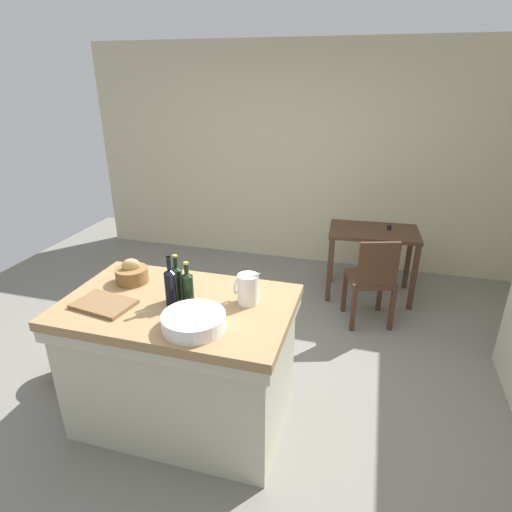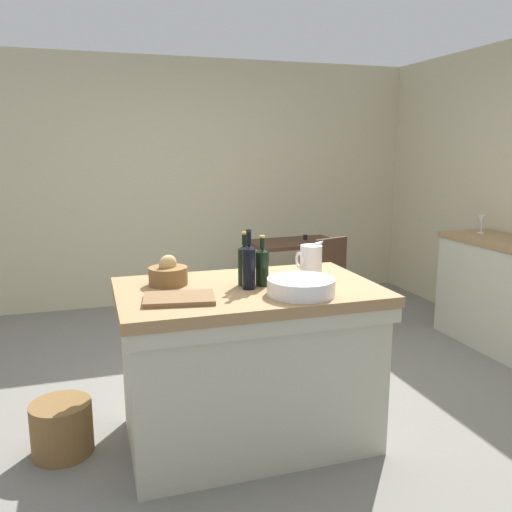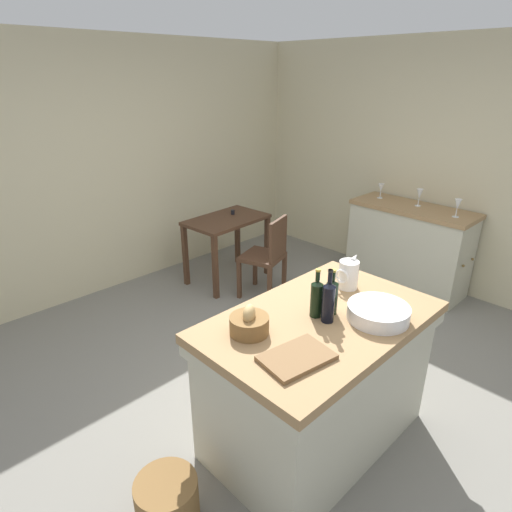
{
  "view_description": "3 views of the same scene",
  "coord_description": "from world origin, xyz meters",
  "px_view_note": "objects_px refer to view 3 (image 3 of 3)",
  "views": [
    {
      "loc": [
        0.89,
        -2.51,
        2.22
      ],
      "look_at": [
        0.08,
        0.36,
        0.94
      ],
      "focal_mm": 29.7,
      "sensor_mm": 36.0,
      "label": 1
    },
    {
      "loc": [
        -1.03,
        -3.16,
        1.67
      ],
      "look_at": [
        0.12,
        0.46,
        0.9
      ],
      "focal_mm": 37.25,
      "sensor_mm": 36.0,
      "label": 2
    },
    {
      "loc": [
        -2.01,
        -1.73,
        2.24
      ],
      "look_at": [
        0.08,
        0.42,
        0.96
      ],
      "focal_mm": 30.31,
      "sensor_mm": 36.0,
      "label": 3
    }
  ],
  "objects_px": {
    "island_table": "(317,375)",
    "bread_basket": "(249,323)",
    "cutting_board": "(297,357)",
    "wicker_hamper": "(168,503)",
    "wine_glass_left": "(420,194)",
    "wash_bowl": "(378,313)",
    "wine_bottle_green": "(328,301)",
    "wooden_chair": "(267,255)",
    "wine_bottle_dark": "(332,296)",
    "side_cabinet": "(408,247)",
    "pitcher": "(348,274)",
    "wine_glass_middle": "(381,188)",
    "wine_bottle_amber": "(317,297)",
    "wine_glass_far_left": "(458,205)",
    "writing_desk": "(227,228)"
  },
  "relations": [
    {
      "from": "side_cabinet",
      "to": "wine_glass_far_left",
      "type": "xyz_separation_m",
      "value": [
        -0.04,
        -0.45,
        0.59
      ]
    },
    {
      "from": "side_cabinet",
      "to": "writing_desk",
      "type": "distance_m",
      "value": 2.02
    },
    {
      "from": "side_cabinet",
      "to": "cutting_board",
      "type": "xyz_separation_m",
      "value": [
        -2.88,
        -0.85,
        0.46
      ]
    },
    {
      "from": "island_table",
      "to": "wash_bowl",
      "type": "distance_m",
      "value": 0.57
    },
    {
      "from": "wine_bottle_dark",
      "to": "wicker_hamper",
      "type": "xyz_separation_m",
      "value": [
        -1.11,
        0.16,
        -0.88
      ]
    },
    {
      "from": "wooden_chair",
      "to": "wine_bottle_green",
      "type": "bearing_deg",
      "value": -125.86
    },
    {
      "from": "wine_bottle_dark",
      "to": "wicker_hamper",
      "type": "distance_m",
      "value": 1.43
    },
    {
      "from": "wine_bottle_amber",
      "to": "wicker_hamper",
      "type": "relative_size",
      "value": 0.91
    },
    {
      "from": "cutting_board",
      "to": "wine_bottle_dark",
      "type": "relative_size",
      "value": 1.24
    },
    {
      "from": "cutting_board",
      "to": "wine_glass_left",
      "type": "distance_m",
      "value": 3.05
    },
    {
      "from": "bread_basket",
      "to": "wicker_hamper",
      "type": "relative_size",
      "value": 0.65
    },
    {
      "from": "wine_bottle_dark",
      "to": "wine_glass_far_left",
      "type": "bearing_deg",
      "value": 5.88
    },
    {
      "from": "wooden_chair",
      "to": "wicker_hamper",
      "type": "relative_size",
      "value": 2.67
    },
    {
      "from": "wine_bottle_green",
      "to": "wine_glass_middle",
      "type": "relative_size",
      "value": 2.02
    },
    {
      "from": "wooden_chair",
      "to": "wine_bottle_green",
      "type": "relative_size",
      "value": 2.73
    },
    {
      "from": "wine_glass_far_left",
      "to": "writing_desk",
      "type": "bearing_deg",
      "value": 122.87
    },
    {
      "from": "wine_bottle_dark",
      "to": "wine_bottle_green",
      "type": "height_order",
      "value": "wine_bottle_green"
    },
    {
      "from": "bread_basket",
      "to": "side_cabinet",
      "type": "bearing_deg",
      "value": 10.09
    },
    {
      "from": "wine_bottle_green",
      "to": "wicker_hamper",
      "type": "height_order",
      "value": "wine_bottle_green"
    },
    {
      "from": "island_table",
      "to": "wine_bottle_green",
      "type": "distance_m",
      "value": 0.56
    },
    {
      "from": "wine_bottle_amber",
      "to": "wine_bottle_green",
      "type": "relative_size",
      "value": 0.93
    },
    {
      "from": "island_table",
      "to": "pitcher",
      "type": "xyz_separation_m",
      "value": [
        0.43,
        0.11,
        0.52
      ]
    },
    {
      "from": "pitcher",
      "to": "wine_bottle_dark",
      "type": "bearing_deg",
      "value": -160.75
    },
    {
      "from": "island_table",
      "to": "wine_glass_left",
      "type": "xyz_separation_m",
      "value": [
        2.52,
        0.67,
        0.56
      ]
    },
    {
      "from": "side_cabinet",
      "to": "pitcher",
      "type": "height_order",
      "value": "pitcher"
    },
    {
      "from": "writing_desk",
      "to": "wine_glass_middle",
      "type": "xyz_separation_m",
      "value": [
        1.36,
        -1.09,
        0.42
      ]
    },
    {
      "from": "side_cabinet",
      "to": "wine_glass_middle",
      "type": "bearing_deg",
      "value": 84.42
    },
    {
      "from": "island_table",
      "to": "wine_bottle_green",
      "type": "height_order",
      "value": "wine_bottle_green"
    },
    {
      "from": "writing_desk",
      "to": "wooden_chair",
      "type": "bearing_deg",
      "value": -87.83
    },
    {
      "from": "wine_glass_left",
      "to": "writing_desk",
      "type": "bearing_deg",
      "value": 131.72
    },
    {
      "from": "island_table",
      "to": "wine_bottle_amber",
      "type": "xyz_separation_m",
      "value": [
        -0.01,
        0.04,
        0.54
      ]
    },
    {
      "from": "side_cabinet",
      "to": "wine_bottle_green",
      "type": "distance_m",
      "value": 2.65
    },
    {
      "from": "wine_glass_far_left",
      "to": "wine_glass_middle",
      "type": "xyz_separation_m",
      "value": [
        0.08,
        0.89,
        -0.01
      ]
    },
    {
      "from": "wine_bottle_amber",
      "to": "wooden_chair",
      "type": "bearing_deg",
      "value": 52.68
    },
    {
      "from": "island_table",
      "to": "side_cabinet",
      "type": "bearing_deg",
      "value": 15.59
    },
    {
      "from": "bread_basket",
      "to": "wine_bottle_green",
      "type": "xyz_separation_m",
      "value": [
        0.41,
        -0.22,
        0.07
      ]
    },
    {
      "from": "wooden_chair",
      "to": "wine_bottle_dark",
      "type": "bearing_deg",
      "value": -124.44
    },
    {
      "from": "island_table",
      "to": "bread_basket",
      "type": "height_order",
      "value": "bread_basket"
    },
    {
      "from": "writing_desk",
      "to": "bread_basket",
      "type": "xyz_separation_m",
      "value": [
        -1.57,
        -2.03,
        0.36
      ]
    },
    {
      "from": "wine_glass_middle",
      "to": "wooden_chair",
      "type": "bearing_deg",
      "value": 160.61
    },
    {
      "from": "island_table",
      "to": "wooden_chair",
      "type": "bearing_deg",
      "value": 53.52
    },
    {
      "from": "wine_bottle_amber",
      "to": "wine_glass_far_left",
      "type": "distance_m",
      "value": 2.45
    },
    {
      "from": "wooden_chair",
      "to": "wine_glass_left",
      "type": "xyz_separation_m",
      "value": [
        1.34,
        -0.92,
        0.57
      ]
    },
    {
      "from": "writing_desk",
      "to": "cutting_board",
      "type": "height_order",
      "value": "cutting_board"
    },
    {
      "from": "writing_desk",
      "to": "wicker_hamper",
      "type": "xyz_separation_m",
      "value": [
        -2.19,
        -2.05,
        -0.47
      ]
    },
    {
      "from": "cutting_board",
      "to": "wine_bottle_green",
      "type": "relative_size",
      "value": 1.08
    },
    {
      "from": "cutting_board",
      "to": "wicker_hamper",
      "type": "height_order",
      "value": "cutting_board"
    },
    {
      "from": "island_table",
      "to": "wine_bottle_dark",
      "type": "xyz_separation_m",
      "value": [
        0.08,
        -0.01,
        0.54
      ]
    },
    {
      "from": "wine_glass_left",
      "to": "wash_bowl",
      "type": "bearing_deg",
      "value": -158.32
    },
    {
      "from": "island_table",
      "to": "wash_bowl",
      "type": "height_order",
      "value": "wash_bowl"
    }
  ]
}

